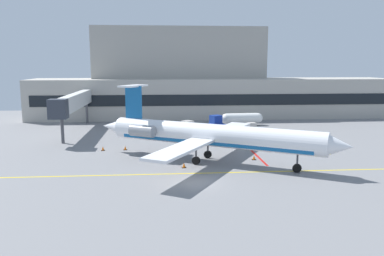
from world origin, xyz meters
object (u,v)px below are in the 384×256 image
Objects in this scene: pushback_tractor at (185,130)px; fuel_tank at (242,118)px; baggage_tug at (218,123)px; belt_loader at (250,128)px; regional_jet at (208,135)px.

pushback_tractor is 15.01m from fuel_tank.
baggage_tug is 1.34× the size of belt_loader.
pushback_tractor is at bearing 96.31° from regional_jet.
fuel_tank is (9.31, 25.83, -1.86)m from regional_jet.
regional_jet is 3.52× the size of fuel_tank.
baggage_tug reaches higher than fuel_tank.
pushback_tractor is 1.14× the size of belt_loader.
regional_jet reaches higher than baggage_tug.
pushback_tractor is at bearing -167.78° from belt_loader.
baggage_tug is 6.37m from belt_loader.
pushback_tractor reaches higher than belt_loader.
regional_jet is 15.89m from pushback_tractor.
pushback_tractor reaches higher than baggage_tug.
regional_jet is at bearing -83.69° from pushback_tractor.
regional_jet reaches higher than pushback_tractor.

